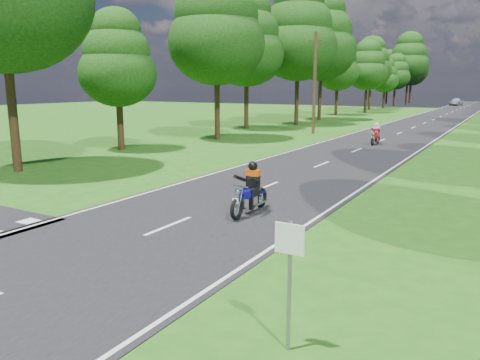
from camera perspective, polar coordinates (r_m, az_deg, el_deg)
The scene contains 9 objects.
ground at distance 11.94m, azimuth -14.78°, elevation -7.94°, with size 160.00×160.00×0.00m, color #1B5714.
main_road at distance 58.55m, azimuth 22.51°, elevation 6.82°, with size 7.00×140.00×0.02m, color black.
road_markings at distance 56.72m, azimuth 22.10°, elevation 6.74°, with size 7.40×140.00×0.01m.
treeline at distance 68.39m, azimuth 25.51°, elevation 14.07°, with size 40.00×115.35×14.78m.
telegraph_pole at distance 38.53m, azimuth 9.08°, elevation 11.62°, with size 1.20×0.26×8.00m.
road_sign at distance 6.89m, azimuth 6.04°, elevation -10.32°, with size 0.45×0.07×2.00m.
rider_near_blue at distance 14.24m, azimuth 1.17°, elevation -0.98°, with size 0.64×1.92×1.60m, color #0E0D91, non-canonical shape.
rider_far_red at distance 32.38m, azimuth 16.21°, elevation 5.46°, with size 0.58×1.74×1.45m, color #AE1B0D, non-canonical shape.
distant_car at distance 100.24m, azimuth 24.89°, elevation 8.65°, with size 1.75×4.34×1.48m, color #BABCC2.
Camera 1 is at (8.10, -7.86, 3.89)m, focal length 35.00 mm.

